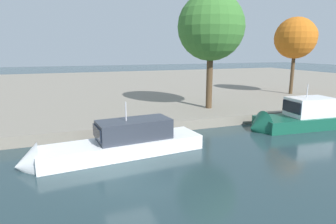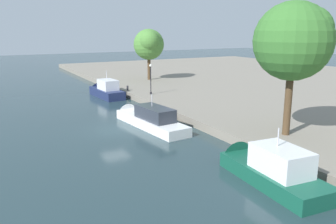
# 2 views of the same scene
# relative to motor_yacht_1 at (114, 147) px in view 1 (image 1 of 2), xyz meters

# --- Properties ---
(ground_plane) EXTENTS (220.00, 220.00, 0.00)m
(ground_plane) POSITION_rel_motor_yacht_1_xyz_m (0.19, -3.54, -0.57)
(ground_plane) COLOR #23383D
(dock_promenade) EXTENTS (120.00, 55.00, 0.82)m
(dock_promenade) POSITION_rel_motor_yacht_1_xyz_m (0.19, 31.12, -0.17)
(dock_promenade) COLOR gray
(dock_promenade) RESTS_ON ground_plane
(motor_yacht_1) EXTENTS (11.17, 3.51, 4.22)m
(motor_yacht_1) POSITION_rel_motor_yacht_1_xyz_m (0.00, 0.00, 0.00)
(motor_yacht_1) COLOR white
(motor_yacht_1) RESTS_ON ground_plane
(motor_yacht_2) EXTENTS (8.98, 3.42, 4.68)m
(motor_yacht_2) POSITION_rel_motor_yacht_1_xyz_m (15.30, 1.14, 0.10)
(motor_yacht_2) COLOR #14513D
(motor_yacht_2) RESTS_ON ground_plane
(tree_0) EXTENTS (5.07, 5.07, 9.51)m
(tree_0) POSITION_rel_motor_yacht_1_xyz_m (25.13, 12.09, 7.25)
(tree_0) COLOR #4C3823
(tree_0) RESTS_ON dock_promenade
(tree_1) EXTENTS (6.20, 6.20, 10.71)m
(tree_1) POSITION_rel_motor_yacht_1_xyz_m (10.67, 7.67, 8.04)
(tree_1) COLOR #4C3823
(tree_1) RESTS_ON dock_promenade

